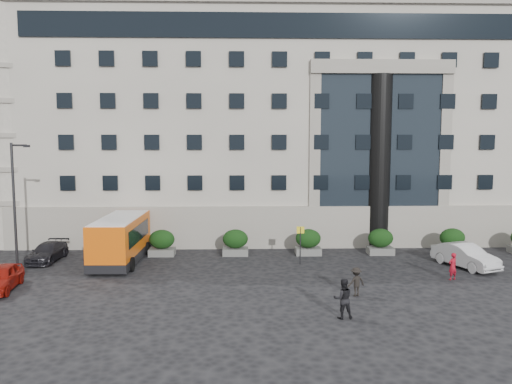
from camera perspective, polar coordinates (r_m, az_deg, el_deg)
ground at (r=28.33m, az=-5.05°, el=-10.81°), size 120.00×120.00×0.00m
civic_building at (r=49.27m, az=3.44°, el=6.94°), size 44.00×24.00×18.00m
entrance_column at (r=38.80m, az=13.83°, el=3.35°), size 1.80×1.80×13.00m
apartment_far at (r=71.17m, az=-25.62°, el=7.69°), size 13.00×13.00×22.00m
hedge_a at (r=36.07m, az=-10.70°, el=-5.70°), size 1.80×1.26×1.84m
hedge_b at (r=35.62m, az=-2.37°, el=-5.75°), size 1.80×1.26×1.84m
hedge_c at (r=35.93m, az=5.99°, el=-5.68°), size 1.80×1.26×1.84m
hedge_d at (r=36.97m, az=14.04°, el=-5.49°), size 1.80×1.26×1.84m
hedge_e at (r=38.69m, az=21.51°, el=-5.23°), size 1.80×1.26×1.84m
street_lamp at (r=33.24m, az=-25.81°, el=-1.19°), size 1.16×0.18×8.00m
bus_stop_sign at (r=32.93m, az=5.09°, el=-5.32°), size 0.50×0.08×2.52m
minibus at (r=34.54m, az=-15.23°, el=-5.07°), size 2.87×7.33×3.04m
red_truck at (r=43.67m, az=-23.17°, el=-3.39°), size 2.82×5.36×2.78m
parked_car_a at (r=30.84m, az=-27.21°, el=-8.71°), size 2.17×4.28×1.40m
parked_car_c at (r=36.77m, az=-22.73°, el=-6.36°), size 1.85×4.25×1.21m
parked_car_d at (r=46.12m, az=-20.19°, el=-3.71°), size 3.10×5.32×1.39m
white_taxi at (r=34.94m, az=22.79°, el=-6.74°), size 3.18×4.87×1.52m
pedestrian_a at (r=31.65m, az=21.55°, el=-7.91°), size 0.69×0.58×1.60m
pedestrian_b at (r=23.70m, az=9.92°, el=-11.90°), size 0.93×0.74×1.86m
pedestrian_c at (r=27.05m, az=11.37°, el=-10.02°), size 1.13×0.90×1.54m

